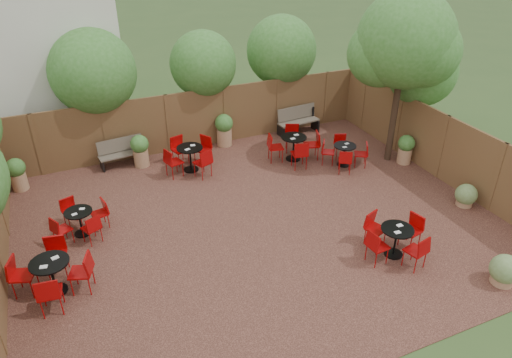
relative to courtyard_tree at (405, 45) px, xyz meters
name	(u,v)px	position (x,y,z in m)	size (l,w,h in m)	color
ground	(258,222)	(-5.32, -1.54, -3.72)	(80.00, 80.00, 0.00)	#354F23
courtyard_paving	(258,222)	(-5.32, -1.54, -3.71)	(12.00, 10.00, 0.02)	#321A14
fence_back	(197,119)	(-5.32, 3.46, -2.72)	(12.00, 0.08, 2.00)	brown
fence_right	(443,147)	(0.68, -1.54, -2.72)	(0.08, 10.00, 2.00)	brown
neighbour_building	(29,21)	(-9.82, 6.46, 0.28)	(5.00, 4.00, 8.00)	beige
overhang_foliage	(160,91)	(-6.80, 1.87, -1.02)	(15.39, 10.47, 2.64)	#326922
courtyard_tree	(405,45)	(0.00, 0.00, 0.00)	(2.93, 2.85, 5.28)	black
park_bench_left	(121,152)	(-7.97, 3.09, -3.25)	(1.47, 0.61, 0.88)	brown
park_bench_right	(298,120)	(-1.68, 3.09, -3.21)	(1.59, 0.64, 0.96)	brown
bistro_tables	(233,190)	(-5.58, -0.47, -3.26)	(10.35, 7.56, 0.93)	black
planters	(197,147)	(-5.72, 2.27, -3.14)	(11.83, 4.13, 1.12)	#9E714F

